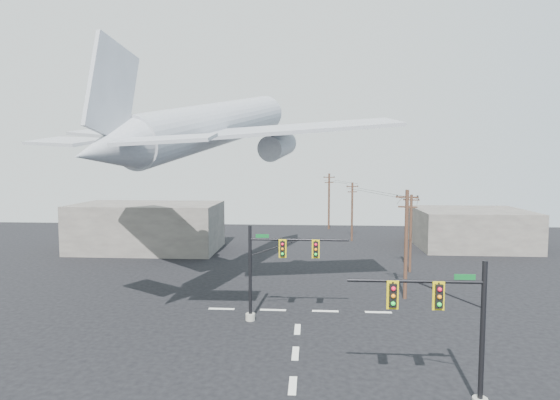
# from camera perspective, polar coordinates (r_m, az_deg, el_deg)

# --- Properties ---
(ground) EXTENTS (120.00, 120.00, 0.00)m
(ground) POSITION_cam_1_polar(r_m,az_deg,el_deg) (25.62, 1.55, -21.69)
(ground) COLOR black
(ground) RESTS_ON ground
(lane_markings) EXTENTS (14.00, 21.20, 0.01)m
(lane_markings) POSITION_cam_1_polar(r_m,az_deg,el_deg) (30.48, 1.98, -17.20)
(lane_markings) COLOR silver
(lane_markings) RESTS_ON ground
(signal_mast_near) EXTENTS (6.51, 0.76, 6.93)m
(signal_mast_near) POSITION_cam_1_polar(r_m,az_deg,el_deg) (23.54, 20.36, -14.64)
(signal_mast_near) COLOR gray
(signal_mast_near) RESTS_ON ground
(signal_mast_far) EXTENTS (7.32, 0.76, 6.87)m
(signal_mast_far) POSITION_cam_1_polar(r_m,az_deg,el_deg) (33.48, -1.03, -8.50)
(signal_mast_far) COLOR gray
(signal_mast_far) RESTS_ON ground
(utility_pole_a) EXTENTS (1.77, 0.67, 9.08)m
(utility_pole_a) POSITION_cam_1_polar(r_m,az_deg,el_deg) (39.96, 15.12, -4.99)
(utility_pole_a) COLOR #472C1E
(utility_pole_a) RESTS_ON ground
(utility_pole_b) EXTENTS (1.58, 0.56, 8.00)m
(utility_pole_b) POSITION_cam_1_polar(r_m,az_deg,el_deg) (49.71, 15.64, -3.76)
(utility_pole_b) COLOR #472C1E
(utility_pole_b) RESTS_ON ground
(utility_pole_c) EXTENTS (1.71, 0.33, 8.37)m
(utility_pole_c) POSITION_cam_1_polar(r_m,az_deg,el_deg) (67.30, 8.78, -1.27)
(utility_pole_c) COLOR #472C1E
(utility_pole_c) RESTS_ON ground
(utility_pole_d) EXTENTS (1.91, 0.59, 9.34)m
(utility_pole_d) POSITION_cam_1_polar(r_m,az_deg,el_deg) (78.51, 5.99, -0.01)
(utility_pole_d) COLOR #472C1E
(utility_pole_d) RESTS_ON ground
(power_lines) EXTENTS (8.84, 39.56, 0.64)m
(power_lines) POSITION_cam_1_polar(r_m,az_deg,el_deg) (58.95, 10.84, 1.23)
(power_lines) COLOR black
(airliner) EXTENTS (30.20, 32.48, 9.15)m
(airliner) POSITION_cam_1_polar(r_m,az_deg,el_deg) (40.50, -7.79, 8.98)
(airliner) COLOR #A5A9B1
(building_left) EXTENTS (18.00, 10.00, 6.00)m
(building_left) POSITION_cam_1_polar(r_m,az_deg,el_deg) (62.15, -15.84, -3.18)
(building_left) COLOR slate
(building_left) RESTS_ON ground
(building_right) EXTENTS (14.00, 12.00, 5.00)m
(building_right) POSITION_cam_1_polar(r_m,az_deg,el_deg) (66.95, 22.25, -3.22)
(building_right) COLOR slate
(building_right) RESTS_ON ground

